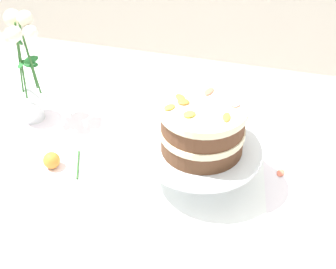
{
  "coord_description": "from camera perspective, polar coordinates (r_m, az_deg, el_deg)",
  "views": [
    {
      "loc": [
        0.32,
        -0.98,
        1.64
      ],
      "look_at": [
        0.06,
        -0.0,
        0.86
      ],
      "focal_mm": 56.97,
      "sensor_mm": 36.0,
      "label": 1
    }
  ],
  "objects": [
    {
      "name": "fallen_rose",
      "position": [
        1.39,
        -12.27,
        -2.73
      ],
      "size": [
        0.1,
        0.1,
        0.04
      ],
      "color": "#2D6028",
      "rests_on": "dining_table"
    },
    {
      "name": "linen_napkin",
      "position": [
        1.34,
        3.44,
        -4.74
      ],
      "size": [
        0.37,
        0.37,
        0.0
      ],
      "primitive_type": "cube",
      "rotation": [
        0.0,
        0.0,
        0.16
      ],
      "color": "white",
      "rests_on": "dining_table"
    },
    {
      "name": "loose_petal_0",
      "position": [
        1.38,
        11.96,
        -4.03
      ],
      "size": [
        0.02,
        0.03,
        0.0
      ],
      "primitive_type": "ellipsoid",
      "rotation": [
        0.0,
        0.0,
        1.4
      ],
      "color": "#E56B51",
      "rests_on": "dining_table"
    },
    {
      "name": "flower_vase",
      "position": [
        1.51,
        -14.92,
        6.12
      ],
      "size": [
        0.11,
        0.11,
        0.32
      ],
      "color": "silver",
      "rests_on": "dining_table"
    },
    {
      "name": "dining_table",
      "position": [
        1.42,
        -2.41,
        -6.78
      ],
      "size": [
        1.4,
        1.0,
        0.74
      ],
      "color": "white",
      "rests_on": "ground"
    },
    {
      "name": "cake_stand",
      "position": [
        1.28,
        3.58,
        -2.06
      ],
      "size": [
        0.29,
        0.29,
        0.1
      ],
      "color": "silver",
      "rests_on": "linen_napkin"
    },
    {
      "name": "layer_cake",
      "position": [
        1.24,
        3.71,
        0.77
      ],
      "size": [
        0.2,
        0.2,
        0.13
      ],
      "color": "brown",
      "rests_on": "cake_stand"
    }
  ]
}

